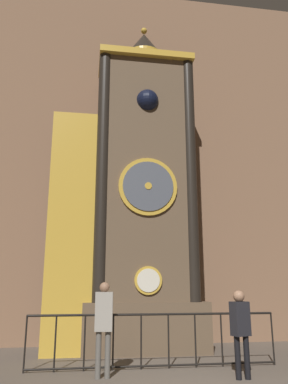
{
  "coord_description": "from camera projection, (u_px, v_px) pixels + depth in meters",
  "views": [
    {
      "loc": [
        -2.07,
        -5.82,
        1.72
      ],
      "look_at": [
        -0.49,
        4.68,
        4.36
      ],
      "focal_mm": 35.0,
      "sensor_mm": 36.0,
      "label": 1
    }
  ],
  "objects": [
    {
      "name": "cathedral_back_wall",
      "position": [
        149.0,
        151.0,
        12.75
      ],
      "size": [
        24.0,
        0.32,
        12.3
      ],
      "color": "#846047",
      "rests_on": "ground_plane"
    },
    {
      "name": "clock_tower",
      "position": [
        130.0,
        197.0,
        10.81
      ],
      "size": [
        4.3,
        1.78,
        9.91
      ],
      "color": "brown",
      "rests_on": "ground_plane"
    },
    {
      "name": "railing_fence",
      "position": [
        155.0,
        338.0,
        8.03
      ],
      "size": [
        5.42,
        0.05,
        1.12
      ],
      "color": "black",
      "rests_on": "ground_plane"
    },
    {
      "name": "visitor_near",
      "position": [
        104.0,
        319.0,
        7.31
      ],
      "size": [
        0.36,
        0.25,
        1.77
      ],
      "rotation": [
        0.0,
        0.0,
        -0.1
      ],
      "color": "#58554F",
      "rests_on": "ground_plane"
    },
    {
      "name": "visitor_far",
      "position": [
        240.0,
        324.0,
        7.22
      ],
      "size": [
        0.39,
        0.31,
        1.61
      ],
      "rotation": [
        0.0,
        0.0,
        0.31
      ],
      "color": "black",
      "rests_on": "ground_plane"
    }
  ]
}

